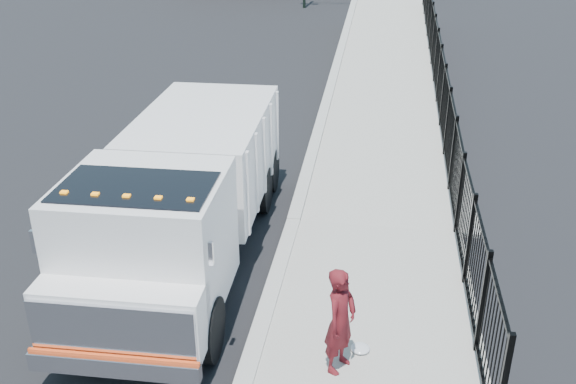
# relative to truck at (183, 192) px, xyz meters

# --- Properties ---
(ground) EXTENTS (120.00, 120.00, 0.00)m
(ground) POSITION_rel_truck_xyz_m (1.90, -2.10, -1.57)
(ground) COLOR black
(ground) RESTS_ON ground
(ramp) EXTENTS (3.95, 24.06, 3.19)m
(ramp) POSITION_rel_truck_xyz_m (4.03, 13.90, -1.57)
(ramp) COLOR #9E998E
(ramp) RESTS_ON ground
(iron_fence) EXTENTS (0.10, 28.00, 1.80)m
(iron_fence) POSITION_rel_truck_xyz_m (5.45, 9.90, -0.67)
(iron_fence) COLOR black
(iron_fence) RESTS_ON ground
(truck) EXTENTS (2.85, 8.20, 2.79)m
(truck) POSITION_rel_truck_xyz_m (0.00, 0.00, 0.00)
(truck) COLOR black
(truck) RESTS_ON ground
(worker) EXTENTS (0.65, 0.75, 1.75)m
(worker) POSITION_rel_truck_xyz_m (3.29, -2.85, -0.58)
(worker) COLOR maroon
(worker) RESTS_ON sidewalk
(debris) EXTENTS (0.32, 0.32, 0.08)m
(debris) POSITION_rel_truck_xyz_m (3.61, -2.40, -1.41)
(debris) COLOR silver
(debris) RESTS_ON sidewalk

